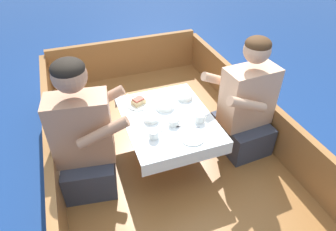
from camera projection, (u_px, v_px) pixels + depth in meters
ground_plane at (170, 181)px, 2.64m from camera, size 60.00×60.00×0.00m
boat_deck at (170, 170)px, 2.56m from camera, size 1.81×3.09×0.26m
gunwale_port at (54, 171)px, 2.12m from camera, size 0.06×3.09×0.39m
gunwale_starboard at (264, 119)px, 2.60m from camera, size 0.06×3.09×0.39m
bow_coaming at (125, 58)px, 3.48m from camera, size 1.69×0.06×0.44m
cockpit_table at (168, 122)px, 2.29m from camera, size 0.66×0.82×0.41m
person_port at (84, 139)px, 2.06m from camera, size 0.57×0.51×1.02m
person_starboard at (245, 108)px, 2.38m from camera, size 0.54×0.47×0.99m
plate_sandwich at (139, 104)px, 2.40m from camera, size 0.18×0.18×0.01m
plate_bread at (192, 138)px, 2.07m from camera, size 0.17×0.17×0.01m
sandwich at (138, 101)px, 2.38m from camera, size 0.12×0.10×0.05m
bowl_port_near at (151, 118)px, 2.23m from camera, size 0.11×0.11×0.04m
bowl_starboard_near at (165, 105)px, 2.36m from camera, size 0.14×0.14×0.04m
bowl_center_far at (185, 96)px, 2.46m from camera, size 0.13×0.13×0.04m
coffee_cup_port at (154, 134)px, 2.06m from camera, size 0.10×0.07×0.06m
coffee_cup_starboard at (200, 118)px, 2.21m from camera, size 0.10×0.07×0.06m
coffee_cup_center at (174, 121)px, 2.18m from camera, size 0.11×0.08×0.05m
utensil_spoon_port at (138, 96)px, 2.50m from camera, size 0.17×0.06×0.01m
utensil_knife_starboard at (124, 100)px, 2.45m from camera, size 0.11×0.15×0.00m
utensil_fork_starboard at (185, 127)px, 2.17m from camera, size 0.17×0.07×0.00m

